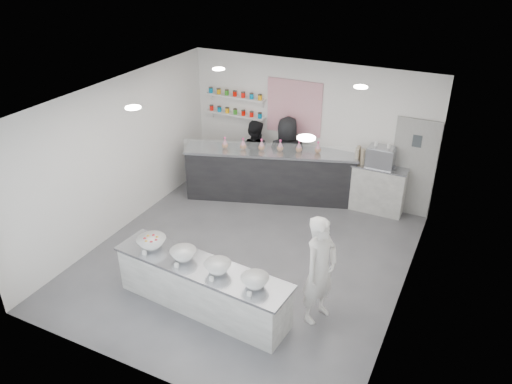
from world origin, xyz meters
TOP-DOWN VIEW (x-y plane):
  - floor at (0.00, 0.00)m, footprint 6.00×6.00m
  - ceiling at (0.00, 0.00)m, footprint 6.00×6.00m
  - back_wall at (0.00, 3.00)m, footprint 5.50×0.00m
  - left_wall at (-2.75, 0.00)m, footprint 0.00×6.00m
  - right_wall at (2.75, 0.00)m, footprint 0.00×6.00m
  - back_door at (2.30, 2.97)m, footprint 0.88×0.04m
  - pattern_panel at (-0.35, 2.98)m, footprint 1.25×0.03m
  - jar_shelf_lower at (-1.75, 2.90)m, footprint 1.45×0.22m
  - jar_shelf_upper at (-1.75, 2.90)m, footprint 1.45×0.22m
  - preserve_jars at (-1.75, 2.88)m, footprint 1.45×0.10m
  - downlight_0 at (-1.40, -1.00)m, footprint 0.24×0.24m
  - downlight_1 at (1.40, -1.00)m, footprint 0.24×0.24m
  - downlight_2 at (-1.40, 1.60)m, footprint 0.24×0.24m
  - downlight_3 at (1.40, 1.60)m, footprint 0.24×0.24m
  - prep_counter at (-0.03, -1.50)m, footprint 3.03×0.93m
  - back_bar at (-0.58, 2.31)m, footprint 3.73×1.85m
  - sneeze_guard at (-0.48, 2.00)m, footprint 3.47×1.20m
  - espresso_ledge at (1.55, 2.78)m, footprint 1.40×0.44m
  - espresso_machine at (1.67, 2.78)m, footprint 0.55×0.38m
  - cup_stacks at (1.25, 2.78)m, footprint 0.24×0.24m
  - prep_bowls at (-0.03, -1.50)m, footprint 2.40×0.72m
  - label_cards at (0.02, -2.03)m, footprint 2.01×0.04m
  - cookie_bags at (-0.58, 2.31)m, footprint 2.07×0.83m
  - woman_prep at (1.69, -0.90)m, footprint 0.61×0.75m
  - staff_left at (-1.13, 2.60)m, footprint 0.84×0.67m
  - staff_right at (-0.33, 2.60)m, footprint 1.05×0.86m

SIDE VIEW (x-z plane):
  - floor at x=0.00m, z-range 0.00..0.00m
  - prep_counter at x=-0.03m, z-range 0.00..0.81m
  - espresso_ledge at x=1.55m, z-range 0.00..1.04m
  - back_bar at x=-0.58m, z-range 0.00..1.15m
  - staff_left at x=-1.13m, z-range 0.00..1.65m
  - label_cards at x=0.02m, z-range 0.81..0.88m
  - woman_prep at x=1.69m, z-range 0.00..1.78m
  - prep_bowls at x=-0.03m, z-range 0.81..0.98m
  - staff_right at x=-0.33m, z-range 0.00..1.84m
  - back_door at x=2.30m, z-range 0.00..2.10m
  - cup_stacks at x=1.25m, z-range 1.04..1.38m
  - espresso_machine at x=1.67m, z-range 1.04..1.45m
  - cookie_bags at x=-0.58m, z-range 1.15..1.41m
  - sneeze_guard at x=-0.48m, z-range 1.15..1.46m
  - back_wall at x=0.00m, z-range -1.25..4.25m
  - left_wall at x=-2.75m, z-range -1.50..4.50m
  - right_wall at x=2.75m, z-range -1.50..4.50m
  - jar_shelf_lower at x=-1.75m, z-range 1.58..1.62m
  - preserve_jars at x=-1.75m, z-range 1.60..2.16m
  - pattern_panel at x=-0.35m, z-range 1.35..2.55m
  - jar_shelf_upper at x=-1.75m, z-range 2.00..2.04m
  - downlight_0 at x=-1.40m, z-range 2.97..2.99m
  - downlight_1 at x=1.40m, z-range 2.97..2.99m
  - downlight_2 at x=-1.40m, z-range 2.97..2.99m
  - downlight_3 at x=1.40m, z-range 2.97..2.99m
  - ceiling at x=0.00m, z-range 3.00..3.00m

